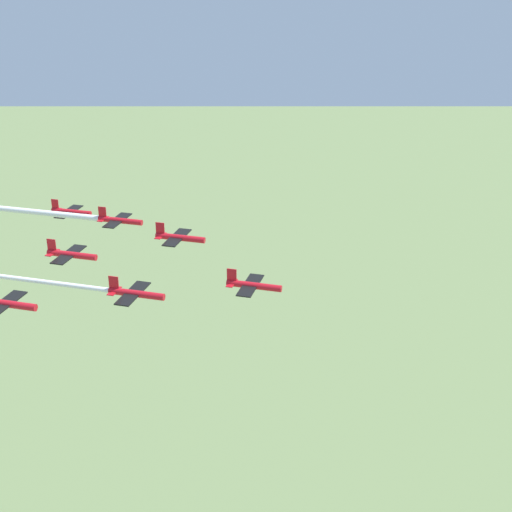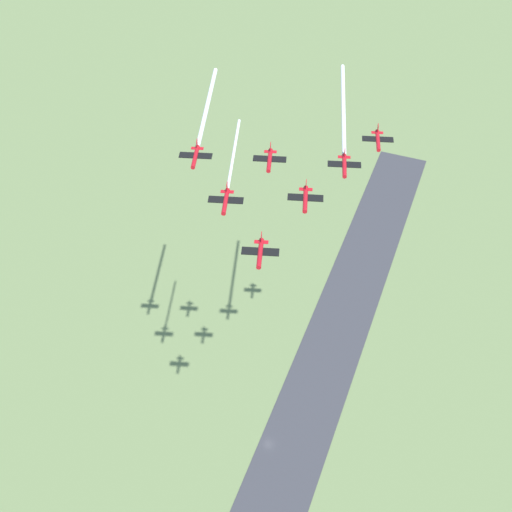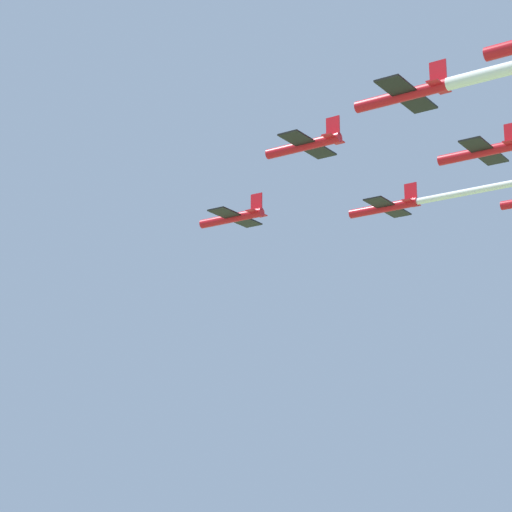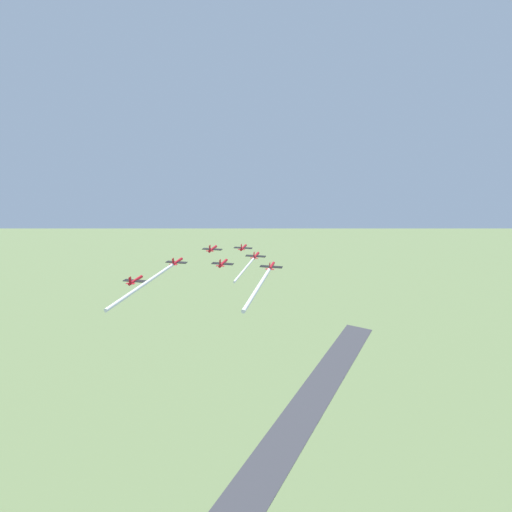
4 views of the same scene
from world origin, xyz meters
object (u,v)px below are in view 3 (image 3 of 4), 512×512
(jet_1, at_px, (306,145))
(jet_2, at_px, (386,207))
(jet_0, at_px, (234,217))
(jet_3, at_px, (404,95))
(jet_4, at_px, (482,151))

(jet_1, height_order, jet_2, jet_1)
(jet_0, relative_size, jet_2, 1.00)
(jet_1, distance_m, jet_3, 19.56)
(jet_0, height_order, jet_3, jet_3)
(jet_0, bearing_deg, jet_1, -120.47)
(jet_0, xyz_separation_m, jet_3, (-8.87, -37.92, 1.16))
(jet_2, height_order, jet_3, jet_3)
(jet_1, xyz_separation_m, jet_2, (18.85, 5.87, -2.01))
(jet_2, bearing_deg, jet_4, -120.47)
(jet_1, xyz_separation_m, jet_4, (14.42, -13.09, -1.22))
(jet_0, distance_m, jet_4, 33.62)
(jet_0, bearing_deg, jet_3, -120.47)
(jet_3, bearing_deg, jet_2, 29.54)
(jet_0, xyz_separation_m, jet_2, (14.42, -13.09, 1.01))
(jet_1, bearing_deg, jet_4, -59.53)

